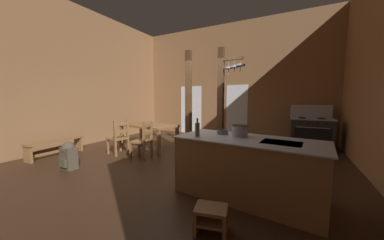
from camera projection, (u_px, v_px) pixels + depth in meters
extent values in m
cube|color=#382316|center=(175.00, 166.00, 4.58)|extent=(8.19, 8.70, 0.10)
cube|color=#93663F|center=(229.00, 81.00, 7.89)|extent=(8.19, 0.14, 4.41)
cube|color=#93663F|center=(71.00, 76.00, 6.08)|extent=(0.14, 8.70, 4.41)
cube|color=white|center=(191.00, 110.00, 8.71)|extent=(1.00, 0.01, 2.05)
cube|color=white|center=(237.00, 111.00, 7.78)|extent=(0.84, 0.01, 2.05)
cube|color=olive|center=(247.00, 168.00, 3.04)|extent=(2.17, 1.09, 0.89)
cube|color=#A8AAB2|center=(248.00, 139.00, 2.99)|extent=(2.24, 1.16, 0.02)
cube|color=black|center=(281.00, 143.00, 2.74)|extent=(0.56, 0.45, 0.00)
cube|color=black|center=(254.00, 183.00, 3.44)|extent=(1.99, 0.23, 0.10)
cube|color=#292929|center=(311.00, 134.00, 5.97)|extent=(1.13, 0.81, 0.90)
cube|color=black|center=(312.00, 137.00, 5.63)|extent=(0.93, 0.05, 0.52)
cylinder|color=#A8AAB2|center=(313.00, 128.00, 5.58)|extent=(0.83, 0.06, 0.02)
cube|color=#A8AAB2|center=(312.00, 119.00, 5.92)|extent=(1.17, 0.85, 0.03)
cube|color=#A8AAB2|center=(311.00, 111.00, 6.23)|extent=(1.14, 0.09, 0.40)
cylinder|color=black|center=(322.00, 119.00, 5.68)|extent=(0.21, 0.21, 0.01)
cylinder|color=black|center=(303.00, 118.00, 5.89)|extent=(0.21, 0.21, 0.01)
cylinder|color=black|center=(321.00, 118.00, 5.95)|extent=(0.21, 0.21, 0.01)
cylinder|color=black|center=(302.00, 117.00, 6.16)|extent=(0.21, 0.21, 0.01)
cylinder|color=black|center=(327.00, 124.00, 5.44)|extent=(0.05, 0.03, 0.04)
cylinder|color=black|center=(318.00, 124.00, 5.53)|extent=(0.05, 0.03, 0.04)
cylinder|color=black|center=(309.00, 123.00, 5.62)|extent=(0.05, 0.03, 0.04)
cylinder|color=black|center=(300.00, 123.00, 5.71)|extent=(0.05, 0.03, 0.04)
cube|color=brown|center=(221.00, 104.00, 5.00)|extent=(0.14, 0.14, 2.76)
cube|color=brown|center=(231.00, 59.00, 4.77)|extent=(0.62, 0.08, 0.06)
cylinder|color=#A8AAB2|center=(229.00, 63.00, 4.80)|extent=(0.01, 0.01, 0.19)
cylinder|color=#A8AAB2|center=(229.00, 68.00, 4.82)|extent=(0.19, 0.19, 0.04)
cylinder|color=#A8AAB2|center=(229.00, 71.00, 4.83)|extent=(0.02, 0.02, 0.14)
cylinder|color=#A8AAB2|center=(234.00, 62.00, 4.74)|extent=(0.01, 0.01, 0.17)
cylinder|color=#A8AAB2|center=(234.00, 67.00, 4.75)|extent=(0.22, 0.22, 0.04)
cylinder|color=#A8AAB2|center=(234.00, 70.00, 4.76)|extent=(0.02, 0.02, 0.14)
cylinder|color=#A8AAB2|center=(240.00, 61.00, 4.67)|extent=(0.01, 0.01, 0.15)
cylinder|color=#A8AAB2|center=(240.00, 65.00, 4.68)|extent=(0.23, 0.23, 0.04)
cylinder|color=#A8AAB2|center=(240.00, 69.00, 4.69)|extent=(0.02, 0.02, 0.14)
cube|color=brown|center=(189.00, 104.00, 5.31)|extent=(0.14, 0.14, 2.76)
cube|color=olive|center=(211.00, 209.00, 2.22)|extent=(0.41, 0.35, 0.04)
cube|color=olive|center=(197.00, 219.00, 2.28)|extent=(0.10, 0.28, 0.26)
cube|color=olive|center=(225.00, 223.00, 2.20)|extent=(0.10, 0.28, 0.26)
cube|color=olive|center=(211.00, 221.00, 2.24)|extent=(0.37, 0.35, 0.03)
cube|color=olive|center=(149.00, 125.00, 5.99)|extent=(1.80, 1.10, 0.06)
cube|color=olive|center=(141.00, 133.00, 6.80)|extent=(0.09, 0.09, 0.68)
cube|color=olive|center=(177.00, 138.00, 5.91)|extent=(0.09, 0.09, 0.68)
cube|color=olive|center=(122.00, 137.00, 6.16)|extent=(0.09, 0.09, 0.68)
cube|color=olive|center=(159.00, 143.00, 5.27)|extent=(0.09, 0.09, 0.68)
cube|color=olive|center=(141.00, 141.00, 5.06)|extent=(0.51, 0.51, 0.04)
cube|color=olive|center=(131.00, 151.00, 4.96)|extent=(0.06, 0.06, 0.41)
cube|color=olive|center=(139.00, 148.00, 5.32)|extent=(0.06, 0.06, 0.41)
cube|color=olive|center=(144.00, 141.00, 4.82)|extent=(0.06, 0.06, 0.95)
cube|color=olive|center=(151.00, 139.00, 5.18)|extent=(0.06, 0.06, 0.95)
cube|color=olive|center=(147.00, 126.00, 4.96)|extent=(0.10, 0.38, 0.07)
cube|color=olive|center=(148.00, 133.00, 4.98)|extent=(0.10, 0.38, 0.07)
cube|color=olive|center=(118.00, 138.00, 5.43)|extent=(0.51, 0.51, 0.04)
cube|color=olive|center=(108.00, 147.00, 5.42)|extent=(0.06, 0.06, 0.41)
cube|color=olive|center=(120.00, 144.00, 5.72)|extent=(0.06, 0.06, 0.41)
cube|color=olive|center=(115.00, 139.00, 5.16)|extent=(0.06, 0.06, 0.95)
cube|color=olive|center=(128.00, 137.00, 5.46)|extent=(0.06, 0.06, 0.95)
cube|color=olive|center=(121.00, 124.00, 5.27)|extent=(0.10, 0.38, 0.07)
cube|color=olive|center=(121.00, 131.00, 5.29)|extent=(0.10, 0.38, 0.07)
cube|color=olive|center=(55.00, 140.00, 5.21)|extent=(0.40, 1.39, 0.04)
cube|color=olive|center=(28.00, 155.00, 4.67)|extent=(0.31, 0.07, 0.40)
cube|color=olive|center=(79.00, 144.00, 5.80)|extent=(0.31, 0.07, 0.40)
cube|color=olive|center=(56.00, 152.00, 5.24)|extent=(0.09, 1.18, 0.06)
cube|color=#4C4233|center=(69.00, 158.00, 4.25)|extent=(0.33, 0.23, 0.48)
cube|color=#4C4233|center=(63.00, 163.00, 4.15)|extent=(0.23, 0.07, 0.17)
cylinder|color=black|center=(77.00, 157.00, 4.32)|extent=(0.04, 0.04, 0.38)
cylinder|color=black|center=(72.00, 156.00, 4.41)|extent=(0.04, 0.04, 0.38)
sphere|color=#4C4233|center=(68.00, 148.00, 4.23)|extent=(0.28, 0.28, 0.27)
cylinder|color=#A8AAB2|center=(240.00, 131.00, 3.19)|extent=(0.25, 0.25, 0.17)
cylinder|color=black|center=(240.00, 125.00, 3.18)|extent=(0.26, 0.26, 0.01)
cylinder|color=#A8AAB2|center=(231.00, 128.00, 3.25)|extent=(0.05, 0.02, 0.02)
cylinder|color=#A8AAB2|center=(249.00, 129.00, 3.12)|extent=(0.05, 0.02, 0.02)
cylinder|color=slate|center=(222.00, 132.00, 3.40)|extent=(0.19, 0.19, 0.07)
cylinder|color=black|center=(223.00, 130.00, 3.39)|extent=(0.16, 0.16, 0.00)
cylinder|color=brown|center=(197.00, 130.00, 3.18)|extent=(0.07, 0.07, 0.22)
cylinder|color=brown|center=(197.00, 121.00, 3.16)|extent=(0.03, 0.03, 0.08)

